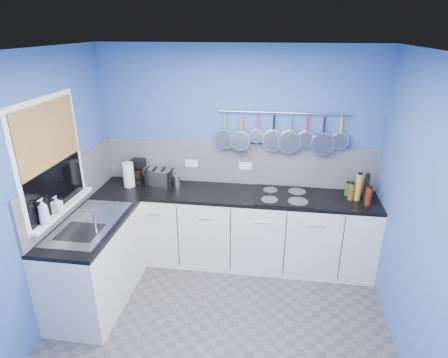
% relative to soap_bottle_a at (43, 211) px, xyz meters
% --- Properties ---
extents(floor, '(3.20, 3.00, 0.02)m').
position_rel_soap_bottle_a_xyz_m(floor, '(1.53, 0.01, -1.18)').
color(floor, '#47474C').
rests_on(floor, ground).
extents(ceiling, '(3.20, 3.00, 0.02)m').
position_rel_soap_bottle_a_xyz_m(ceiling, '(1.53, 0.01, 1.34)').
color(ceiling, white).
rests_on(ceiling, ground).
extents(wall_back, '(3.20, 0.02, 2.50)m').
position_rel_soap_bottle_a_xyz_m(wall_back, '(1.53, 1.52, 0.08)').
color(wall_back, '#3458A2').
rests_on(wall_back, ground).
extents(wall_left, '(0.02, 3.00, 2.50)m').
position_rel_soap_bottle_a_xyz_m(wall_left, '(-0.08, 0.01, 0.08)').
color(wall_left, '#3458A2').
rests_on(wall_left, ground).
extents(wall_right, '(0.02, 3.00, 2.50)m').
position_rel_soap_bottle_a_xyz_m(wall_right, '(3.14, 0.01, 0.08)').
color(wall_right, '#3458A2').
rests_on(wall_right, ground).
extents(backsplash_back, '(3.20, 0.02, 0.50)m').
position_rel_soap_bottle_a_xyz_m(backsplash_back, '(1.53, 1.50, -0.02)').
color(backsplash_back, gray).
rests_on(backsplash_back, wall_back).
extents(backsplash_left, '(0.02, 1.80, 0.50)m').
position_rel_soap_bottle_a_xyz_m(backsplash_left, '(-0.06, 0.61, -0.02)').
color(backsplash_left, gray).
rests_on(backsplash_left, wall_left).
extents(cabinet_run_back, '(3.20, 0.60, 0.86)m').
position_rel_soap_bottle_a_xyz_m(cabinet_run_back, '(1.53, 1.21, -0.74)').
color(cabinet_run_back, silver).
rests_on(cabinet_run_back, ground).
extents(worktop_back, '(3.20, 0.60, 0.04)m').
position_rel_soap_bottle_a_xyz_m(worktop_back, '(1.53, 1.21, -0.29)').
color(worktop_back, black).
rests_on(worktop_back, cabinet_run_back).
extents(cabinet_run_left, '(0.60, 1.20, 0.86)m').
position_rel_soap_bottle_a_xyz_m(cabinet_run_left, '(0.23, 0.31, -0.74)').
color(cabinet_run_left, silver).
rests_on(cabinet_run_left, ground).
extents(worktop_left, '(0.60, 1.20, 0.04)m').
position_rel_soap_bottle_a_xyz_m(worktop_left, '(0.23, 0.31, -0.29)').
color(worktop_left, black).
rests_on(worktop_left, cabinet_run_left).
extents(window_frame, '(0.01, 1.00, 1.10)m').
position_rel_soap_bottle_a_xyz_m(window_frame, '(-0.05, 0.31, 0.38)').
color(window_frame, white).
rests_on(window_frame, wall_left).
extents(window_glass, '(0.01, 0.90, 1.00)m').
position_rel_soap_bottle_a_xyz_m(window_glass, '(-0.04, 0.31, 0.38)').
color(window_glass, black).
rests_on(window_glass, wall_left).
extents(bamboo_blind, '(0.01, 0.90, 0.55)m').
position_rel_soap_bottle_a_xyz_m(bamboo_blind, '(-0.03, 0.31, 0.61)').
color(bamboo_blind, '#A97F4B').
rests_on(bamboo_blind, wall_left).
extents(window_sill, '(0.10, 0.98, 0.03)m').
position_rel_soap_bottle_a_xyz_m(window_sill, '(-0.02, 0.31, -0.13)').
color(window_sill, white).
rests_on(window_sill, wall_left).
extents(sink_unit, '(0.50, 0.95, 0.01)m').
position_rel_soap_bottle_a_xyz_m(sink_unit, '(0.23, 0.31, -0.27)').
color(sink_unit, silver).
rests_on(sink_unit, worktop_left).
extents(mixer_tap, '(0.12, 0.08, 0.26)m').
position_rel_soap_bottle_a_xyz_m(mixer_tap, '(0.39, 0.13, -0.14)').
color(mixer_tap, silver).
rests_on(mixer_tap, worktop_left).
extents(socket_left, '(0.15, 0.01, 0.09)m').
position_rel_soap_bottle_a_xyz_m(socket_left, '(0.98, 1.48, -0.04)').
color(socket_left, white).
rests_on(socket_left, backsplash_back).
extents(socket_right, '(0.15, 0.01, 0.09)m').
position_rel_soap_bottle_a_xyz_m(socket_right, '(1.63, 1.48, -0.04)').
color(socket_right, white).
rests_on(socket_right, backsplash_back).
extents(pot_rail, '(1.45, 0.02, 0.02)m').
position_rel_soap_bottle_a_xyz_m(pot_rail, '(2.03, 1.46, 0.61)').
color(pot_rail, silver).
rests_on(pot_rail, wall_back).
extents(soap_bottle_a, '(0.10, 0.10, 0.24)m').
position_rel_soap_bottle_a_xyz_m(soap_bottle_a, '(0.00, 0.00, 0.00)').
color(soap_bottle_a, white).
rests_on(soap_bottle_a, window_sill).
extents(soap_bottle_b, '(0.08, 0.08, 0.17)m').
position_rel_soap_bottle_a_xyz_m(soap_bottle_b, '(0.00, 0.20, -0.03)').
color(soap_bottle_b, white).
rests_on(soap_bottle_b, window_sill).
extents(paper_towel, '(0.13, 0.13, 0.29)m').
position_rel_soap_bottle_a_xyz_m(paper_towel, '(0.28, 1.22, -0.12)').
color(paper_towel, white).
rests_on(paper_towel, worktop_back).
extents(coffee_maker, '(0.19, 0.21, 0.29)m').
position_rel_soap_bottle_a_xyz_m(coffee_maker, '(0.35, 1.35, -0.13)').
color(coffee_maker, black).
rests_on(coffee_maker, worktop_back).
extents(toaster, '(0.33, 0.25, 0.19)m').
position_rel_soap_bottle_a_xyz_m(toaster, '(0.62, 1.32, -0.17)').
color(toaster, silver).
rests_on(toaster, worktop_back).
extents(canister, '(0.10, 0.10, 0.13)m').
position_rel_soap_bottle_a_xyz_m(canister, '(0.84, 1.32, -0.21)').
color(canister, silver).
rests_on(canister, worktop_back).
extents(hob, '(0.63, 0.55, 0.01)m').
position_rel_soap_bottle_a_xyz_m(hob, '(2.09, 1.19, -0.26)').
color(hob, black).
rests_on(hob, worktop_back).
extents(pan_0, '(0.23, 0.08, 0.42)m').
position_rel_soap_bottle_a_xyz_m(pan_0, '(1.40, 1.45, 0.40)').
color(pan_0, silver).
rests_on(pan_0, pot_rail).
extents(pan_1, '(0.23, 0.13, 0.42)m').
position_rel_soap_bottle_a_xyz_m(pan_1, '(1.58, 1.45, 0.40)').
color(pan_1, silver).
rests_on(pan_1, pot_rail).
extents(pan_2, '(0.15, 0.06, 0.34)m').
position_rel_soap_bottle_a_xyz_m(pan_2, '(1.76, 1.45, 0.44)').
color(pan_2, silver).
rests_on(pan_2, pot_rail).
extents(pan_3, '(0.25, 0.06, 0.44)m').
position_rel_soap_bottle_a_xyz_m(pan_3, '(1.94, 1.45, 0.39)').
color(pan_3, silver).
rests_on(pan_3, pot_rail).
extents(pan_4, '(0.26, 0.06, 0.45)m').
position_rel_soap_bottle_a_xyz_m(pan_4, '(2.12, 1.45, 0.39)').
color(pan_4, silver).
rests_on(pan_4, pot_rail).
extents(pan_5, '(0.19, 0.05, 0.38)m').
position_rel_soap_bottle_a_xyz_m(pan_5, '(2.30, 1.45, 0.42)').
color(pan_5, silver).
rests_on(pan_5, pot_rail).
extents(pan_6, '(0.26, 0.07, 0.45)m').
position_rel_soap_bottle_a_xyz_m(pan_6, '(2.48, 1.45, 0.39)').
color(pan_6, silver).
rests_on(pan_6, pot_rail).
extents(pan_7, '(0.19, 0.05, 0.38)m').
position_rel_soap_bottle_a_xyz_m(pan_7, '(2.67, 1.45, 0.42)').
color(pan_7, silver).
rests_on(pan_7, pot_rail).
extents(condiment_0, '(0.05, 0.05, 0.18)m').
position_rel_soap_bottle_a_xyz_m(condiment_0, '(2.98, 1.34, -0.18)').
color(condiment_0, '#8C5914').
rests_on(condiment_0, worktop_back).
extents(condiment_1, '(0.07, 0.07, 0.11)m').
position_rel_soap_bottle_a_xyz_m(condiment_1, '(2.88, 1.33, -0.22)').
color(condiment_1, black).
rests_on(condiment_1, worktop_back).
extents(condiment_2, '(0.06, 0.06, 0.15)m').
position_rel_soap_bottle_a_xyz_m(condiment_2, '(2.79, 1.32, -0.20)').
color(condiment_2, '#265919').
rests_on(condiment_2, worktop_back).
extents(condiment_3, '(0.05, 0.05, 0.29)m').
position_rel_soap_bottle_a_xyz_m(condiment_3, '(2.97, 1.24, -0.13)').
color(condiment_3, black).
rests_on(condiment_3, worktop_back).
extents(condiment_4, '(0.07, 0.07, 0.30)m').
position_rel_soap_bottle_a_xyz_m(condiment_4, '(2.88, 1.22, -0.12)').
color(condiment_4, olive).
rests_on(condiment_4, worktop_back).
extents(condiment_5, '(0.07, 0.07, 0.18)m').
position_rel_soap_bottle_a_xyz_m(condiment_5, '(2.82, 1.22, -0.18)').
color(condiment_5, brown).
rests_on(condiment_5, worktop_back).
extents(condiment_6, '(0.07, 0.07, 0.20)m').
position_rel_soap_bottle_a_xyz_m(condiment_6, '(2.97, 1.11, -0.17)').
color(condiment_6, '#4C190C').
rests_on(condiment_6, worktop_back).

